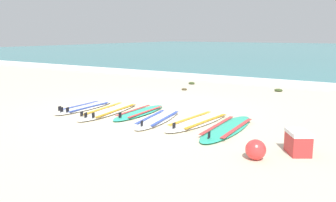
{
  "coord_description": "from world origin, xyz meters",
  "views": [
    {
      "loc": [
        4.94,
        -6.64,
        1.88
      ],
      "look_at": [
        0.45,
        0.46,
        0.25
      ],
      "focal_mm": 37.0,
      "sensor_mm": 36.0,
      "label": 1
    }
  ],
  "objects_px": {
    "surfboard_1": "(109,111)",
    "surfboard_3": "(158,119)",
    "surfboard_4": "(198,121)",
    "surfboard_5": "(227,128)",
    "surfboard_2": "(140,112)",
    "cooler_box": "(298,142)",
    "beach_ball": "(256,150)",
    "surfboard_0": "(85,107)"
  },
  "relations": [
    {
      "from": "surfboard_4",
      "to": "surfboard_5",
      "type": "xyz_separation_m",
      "value": [
        0.75,
        -0.19,
        -0.0
      ]
    },
    {
      "from": "surfboard_5",
      "to": "cooler_box",
      "type": "relative_size",
      "value": 4.22
    },
    {
      "from": "surfboard_1",
      "to": "beach_ball",
      "type": "xyz_separation_m",
      "value": [
        4.06,
        -1.26,
        0.12
      ]
    },
    {
      "from": "surfboard_3",
      "to": "beach_ball",
      "type": "height_order",
      "value": "beach_ball"
    },
    {
      "from": "cooler_box",
      "to": "beach_ball",
      "type": "relative_size",
      "value": 1.77
    },
    {
      "from": "surfboard_0",
      "to": "surfboard_5",
      "type": "height_order",
      "value": "same"
    },
    {
      "from": "beach_ball",
      "to": "cooler_box",
      "type": "bearing_deg",
      "value": 51.08
    },
    {
      "from": "surfboard_2",
      "to": "beach_ball",
      "type": "bearing_deg",
      "value": -24.46
    },
    {
      "from": "surfboard_2",
      "to": "surfboard_3",
      "type": "bearing_deg",
      "value": -22.26
    },
    {
      "from": "surfboard_3",
      "to": "surfboard_2",
      "type": "bearing_deg",
      "value": 157.74
    },
    {
      "from": "surfboard_2",
      "to": "surfboard_4",
      "type": "distance_m",
      "value": 1.58
    },
    {
      "from": "surfboard_5",
      "to": "cooler_box",
      "type": "height_order",
      "value": "cooler_box"
    },
    {
      "from": "surfboard_0",
      "to": "surfboard_3",
      "type": "height_order",
      "value": "same"
    },
    {
      "from": "surfboard_2",
      "to": "surfboard_4",
      "type": "bearing_deg",
      "value": -0.06
    },
    {
      "from": "beach_ball",
      "to": "surfboard_1",
      "type": "bearing_deg",
      "value": 162.77
    },
    {
      "from": "surfboard_3",
      "to": "surfboard_4",
      "type": "bearing_deg",
      "value": 19.36
    },
    {
      "from": "surfboard_0",
      "to": "surfboard_2",
      "type": "relative_size",
      "value": 0.99
    },
    {
      "from": "surfboard_2",
      "to": "cooler_box",
      "type": "distance_m",
      "value": 3.93
    },
    {
      "from": "surfboard_1",
      "to": "cooler_box",
      "type": "xyz_separation_m",
      "value": [
        4.55,
        -0.65,
        0.16
      ]
    },
    {
      "from": "beach_ball",
      "to": "surfboard_3",
      "type": "bearing_deg",
      "value": 154.93
    },
    {
      "from": "surfboard_0",
      "to": "surfboard_4",
      "type": "relative_size",
      "value": 0.85
    },
    {
      "from": "surfboard_0",
      "to": "surfboard_1",
      "type": "bearing_deg",
      "value": 2.99
    },
    {
      "from": "surfboard_3",
      "to": "surfboard_4",
      "type": "xyz_separation_m",
      "value": [
        0.85,
        0.3,
        -0.0
      ]
    },
    {
      "from": "surfboard_5",
      "to": "cooler_box",
      "type": "xyz_separation_m",
      "value": [
        1.5,
        -0.72,
        0.16
      ]
    },
    {
      "from": "cooler_box",
      "to": "surfboard_1",
      "type": "bearing_deg",
      "value": 171.82
    },
    {
      "from": "surfboard_2",
      "to": "surfboard_5",
      "type": "relative_size",
      "value": 0.84
    },
    {
      "from": "surfboard_1",
      "to": "surfboard_3",
      "type": "xyz_separation_m",
      "value": [
        1.46,
        -0.04,
        -0.0
      ]
    },
    {
      "from": "surfboard_1",
      "to": "beach_ball",
      "type": "relative_size",
      "value": 7.56
    },
    {
      "from": "surfboard_3",
      "to": "surfboard_5",
      "type": "bearing_deg",
      "value": 3.87
    },
    {
      "from": "surfboard_1",
      "to": "surfboard_5",
      "type": "distance_m",
      "value": 3.05
    },
    {
      "from": "surfboard_5",
      "to": "beach_ball",
      "type": "relative_size",
      "value": 7.44
    },
    {
      "from": "surfboard_3",
      "to": "surfboard_5",
      "type": "relative_size",
      "value": 0.89
    },
    {
      "from": "surfboard_5",
      "to": "surfboard_0",
      "type": "bearing_deg",
      "value": -178.39
    },
    {
      "from": "surfboard_2",
      "to": "surfboard_4",
      "type": "height_order",
      "value": "same"
    },
    {
      "from": "surfboard_1",
      "to": "surfboard_3",
      "type": "bearing_deg",
      "value": -1.62
    },
    {
      "from": "surfboard_3",
      "to": "cooler_box",
      "type": "relative_size",
      "value": 3.74
    },
    {
      "from": "surfboard_2",
      "to": "surfboard_0",
      "type": "bearing_deg",
      "value": -168.9
    },
    {
      "from": "cooler_box",
      "to": "beach_ball",
      "type": "distance_m",
      "value": 0.78
    },
    {
      "from": "surfboard_2",
      "to": "surfboard_3",
      "type": "distance_m",
      "value": 0.79
    },
    {
      "from": "surfboard_1",
      "to": "surfboard_4",
      "type": "bearing_deg",
      "value": 6.35
    },
    {
      "from": "surfboard_0",
      "to": "beach_ball",
      "type": "relative_size",
      "value": 6.19
    },
    {
      "from": "surfboard_2",
      "to": "cooler_box",
      "type": "relative_size",
      "value": 3.55
    }
  ]
}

